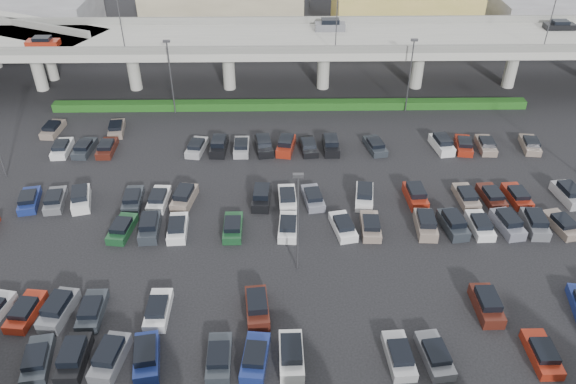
% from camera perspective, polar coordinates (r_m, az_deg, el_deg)
% --- Properties ---
extents(ground, '(280.00, 280.00, 0.00)m').
position_cam_1_polar(ground, '(58.34, 0.71, -2.40)').
color(ground, black).
extents(overpass, '(150.00, 13.00, 15.80)m').
position_cam_1_polar(overpass, '(83.46, 0.01, 14.91)').
color(overpass, '#9D9C94').
rests_on(overpass, ground).
extents(hedge, '(66.00, 1.60, 1.10)m').
position_cam_1_polar(hedge, '(79.48, 0.25, 8.84)').
color(hedge, '#1A4113').
rests_on(hedge, ground).
extents(parked_cars, '(62.78, 41.62, 1.67)m').
position_cam_1_polar(parked_cars, '(55.57, -0.44, -3.77)').
color(parked_cars, maroon).
rests_on(parked_cars, ground).
extents(light_poles, '(66.90, 48.38, 10.30)m').
position_cam_1_polar(light_poles, '(56.56, -3.49, 3.84)').
color(light_poles, '#45454A').
rests_on(light_poles, ground).
extents(distant_buildings, '(138.00, 24.00, 9.00)m').
position_cam_1_polar(distant_buildings, '(113.66, 6.47, 18.39)').
color(distant_buildings, slate).
rests_on(distant_buildings, ground).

